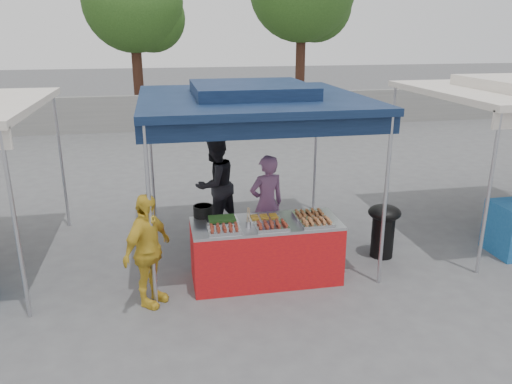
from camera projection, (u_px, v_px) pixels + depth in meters
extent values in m
plane|color=#565658|center=(264.00, 275.00, 7.05)|extent=(80.00, 80.00, 0.00)
cube|color=gray|center=(198.00, 112.00, 17.12)|extent=(40.00, 0.25, 1.20)
cylinder|color=#B3B3BA|center=(150.00, 220.00, 5.95)|extent=(0.05, 0.05, 2.30)
cylinder|color=#B3B3BA|center=(385.00, 204.00, 6.49)|extent=(0.05, 0.05, 2.30)
cylinder|color=#B3B3BA|center=(151.00, 159.00, 8.75)|extent=(0.05, 0.05, 2.30)
cylinder|color=#B3B3BA|center=(315.00, 151.00, 9.29)|extent=(0.05, 0.05, 2.30)
cube|color=#0F1F3E|center=(251.00, 99.00, 7.24)|extent=(3.20, 3.20, 0.10)
cube|color=#0F1F3E|center=(251.00, 90.00, 7.20)|extent=(1.65, 1.65, 0.18)
cube|color=#0F1F3E|center=(274.00, 128.00, 5.89)|extent=(3.20, 0.04, 0.25)
cylinder|color=#B3B3BA|center=(16.00, 229.00, 5.68)|extent=(0.05, 0.05, 2.30)
cylinder|color=#B3B3BA|center=(62.00, 163.00, 8.47)|extent=(0.05, 0.05, 2.30)
cylinder|color=#B3B3BA|center=(488.00, 197.00, 6.77)|extent=(0.05, 0.05, 2.30)
cylinder|color=#B3B3BA|center=(390.00, 147.00, 9.56)|extent=(0.05, 0.05, 2.30)
cylinder|color=#3E2217|center=(138.00, 70.00, 17.85)|extent=(0.36, 0.36, 3.78)
sphere|color=#2F591D|center=(133.00, 1.00, 17.12)|extent=(3.45, 3.45, 3.45)
sphere|color=#2F591D|center=(151.00, 18.00, 17.59)|extent=(2.37, 2.37, 2.37)
cylinder|color=#3E2217|center=(300.00, 61.00, 18.92)|extent=(0.36, 0.36, 4.26)
sphere|color=#2F591D|center=(316.00, 5.00, 18.59)|extent=(2.68, 2.68, 2.68)
cube|color=red|center=(266.00, 252.00, 6.83)|extent=(2.00, 0.80, 0.81)
cube|color=#B3B3BA|center=(266.00, 223.00, 6.69)|extent=(2.00, 0.80, 0.04)
cube|color=silver|center=(224.00, 230.00, 6.35)|extent=(0.42, 0.30, 0.05)
cube|color=maroon|center=(224.00, 228.00, 6.34)|extent=(0.35, 0.25, 0.02)
cube|color=silver|center=(272.00, 227.00, 6.46)|extent=(0.42, 0.30, 0.05)
cube|color=maroon|center=(272.00, 224.00, 6.45)|extent=(0.35, 0.25, 0.02)
cube|color=silver|center=(317.00, 224.00, 6.57)|extent=(0.42, 0.30, 0.05)
cube|color=#A76539|center=(317.00, 221.00, 6.56)|extent=(0.35, 0.25, 0.02)
cube|color=silver|center=(222.00, 221.00, 6.66)|extent=(0.42, 0.30, 0.05)
cube|color=#28531C|center=(222.00, 218.00, 6.64)|extent=(0.35, 0.25, 0.02)
cube|color=silver|center=(264.00, 219.00, 6.74)|extent=(0.42, 0.30, 0.05)
cube|color=gold|center=(264.00, 216.00, 6.72)|extent=(0.35, 0.25, 0.02)
cube|color=silver|center=(309.00, 215.00, 6.85)|extent=(0.42, 0.30, 0.05)
cube|color=#A76539|center=(309.00, 213.00, 6.84)|extent=(0.35, 0.25, 0.02)
cylinder|color=black|center=(203.00, 211.00, 6.86)|extent=(0.27, 0.27, 0.16)
cylinder|color=#B3B3BA|center=(248.00, 224.00, 6.49)|extent=(0.07, 0.07, 0.09)
cylinder|color=black|center=(383.00, 236.00, 7.56)|extent=(0.34, 0.34, 0.66)
ellipsoid|color=black|center=(385.00, 212.00, 7.44)|extent=(0.49, 0.49, 0.22)
cube|color=#133A9B|center=(228.00, 254.00, 7.37)|extent=(0.52, 0.36, 0.31)
cube|color=#133A9B|center=(275.00, 247.00, 7.57)|extent=(0.54, 0.38, 0.32)
cube|color=#133A9B|center=(275.00, 228.00, 7.47)|extent=(0.51, 0.36, 0.31)
imported|color=#83537B|center=(267.00, 204.00, 7.62)|extent=(0.63, 0.49, 1.54)
imported|color=black|center=(215.00, 185.00, 8.39)|extent=(1.01, 0.97, 1.64)
imported|color=gold|center=(148.00, 251.00, 6.11)|extent=(0.79, 0.90, 1.46)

